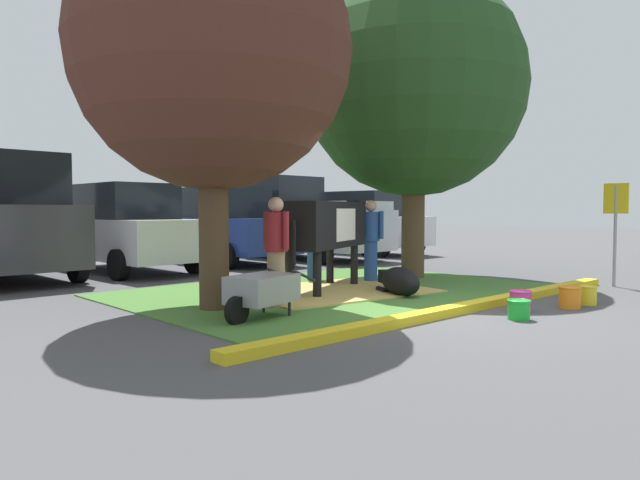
{
  "coord_description": "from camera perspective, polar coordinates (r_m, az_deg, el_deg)",
  "views": [
    {
      "loc": [
        -6.68,
        -4.77,
        1.43
      ],
      "look_at": [
        0.23,
        2.69,
        0.9
      ],
      "focal_mm": 32.53,
      "sensor_mm": 36.0,
      "label": 1
    }
  ],
  "objects": [
    {
      "name": "bucket_pink",
      "position": [
        8.68,
        19.12,
        -5.65
      ],
      "size": [
        0.32,
        0.32,
        0.29
      ],
      "color": "#EA3893",
      "rests_on": "ground"
    },
    {
      "name": "bucket_green",
      "position": [
        8.03,
        18.98,
        -6.46
      ],
      "size": [
        0.31,
        0.31,
        0.26
      ],
      "color": "green",
      "rests_on": "ground"
    },
    {
      "name": "shade_tree_left",
      "position": [
        8.65,
        -10.58,
        17.8
      ],
      "size": [
        3.93,
        3.93,
        5.63
      ],
      "color": "#4C3823",
      "rests_on": "ground"
    },
    {
      "name": "cow_holstein",
      "position": [
        10.2,
        0.65,
        1.44
      ],
      "size": [
        2.98,
        1.66,
        1.61
      ],
      "color": "black",
      "rests_on": "ground"
    },
    {
      "name": "person_visitor_near",
      "position": [
        8.44,
        -4.35,
        -0.85
      ],
      "size": [
        0.34,
        0.53,
        1.62
      ],
      "color": "#9E7F5B",
      "rests_on": "ground"
    },
    {
      "name": "wheelbarrow",
      "position": [
        7.63,
        -5.82,
        -4.9
      ],
      "size": [
        1.62,
        0.85,
        0.63
      ],
      "color": "gray",
      "rests_on": "ground"
    },
    {
      "name": "ground_plane",
      "position": [
        8.33,
        11.59,
        -6.96
      ],
      "size": [
        80.0,
        80.0,
        0.0
      ],
      "primitive_type": "plane",
      "color": "#4C4C4F"
    },
    {
      "name": "curb_yellow",
      "position": [
        8.53,
        14.53,
        -6.36
      ],
      "size": [
        8.39,
        0.24,
        0.12
      ],
      "primitive_type": "cube",
      "color": "yellow",
      "rests_on": "ground"
    },
    {
      "name": "shade_tree_right",
      "position": [
        12.59,
        9.25,
        14.67
      ],
      "size": [
        4.59,
        4.59,
        6.3
      ],
      "color": "brown",
      "rests_on": "ground"
    },
    {
      "name": "parking_sign",
      "position": [
        12.04,
        27.08,
        2.31
      ],
      "size": [
        0.06,
        0.44,
        1.92
      ],
      "color": "#99999E",
      "rests_on": "ground"
    },
    {
      "name": "calf_lying",
      "position": [
        9.76,
        7.81,
        -4.05
      ],
      "size": [
        0.92,
        1.31,
        0.48
      ],
      "color": "black",
      "rests_on": "ground"
    },
    {
      "name": "person_visitor_far",
      "position": [
        11.61,
        -0.64,
        -0.04
      ],
      "size": [
        0.39,
        0.41,
        1.53
      ],
      "color": "#23478C",
      "rests_on": "ground"
    },
    {
      "name": "sedan_red",
      "position": [
        14.05,
        -18.52,
        1.02
      ],
      "size": [
        2.17,
        4.48,
        2.02
      ],
      "color": "silver",
      "rests_on": "ground"
    },
    {
      "name": "bucket_yellow",
      "position": [
        9.64,
        24.87,
        -4.92
      ],
      "size": [
        0.27,
        0.27,
        0.29
      ],
      "color": "yellow",
      "rests_on": "ground"
    },
    {
      "name": "hatchback_white",
      "position": [
        18.93,
        4.3,
        1.64
      ],
      "size": [
        2.17,
        4.48,
        2.02
      ],
      "color": "silver",
      "rests_on": "ground"
    },
    {
      "name": "bucket_orange",
      "position": [
        9.2,
        23.37,
        -5.16
      ],
      "size": [
        0.33,
        0.33,
        0.32
      ],
      "color": "orange",
      "rests_on": "ground"
    },
    {
      "name": "grass_island",
      "position": [
        10.23,
        1.61,
        -5.0
      ],
      "size": [
        7.19,
        5.11,
        0.02
      ],
      "primitive_type": "cube",
      "color": "#477A33",
      "rests_on": "ground"
    },
    {
      "name": "hay_bedding",
      "position": [
        10.05,
        1.17,
        -5.05
      ],
      "size": [
        3.47,
        2.78,
        0.04
      ],
      "primitive_type": "cube",
      "rotation": [
        0.0,
        0.0,
        -0.13
      ],
      "color": "tan",
      "rests_on": "ground"
    },
    {
      "name": "sedan_blue",
      "position": [
        15.69,
        -9.53,
        1.32
      ],
      "size": [
        2.17,
        4.48,
        2.02
      ],
      "color": "navy",
      "rests_on": "ground"
    },
    {
      "name": "person_handler",
      "position": [
        11.38,
        5.03,
        0.14
      ],
      "size": [
        0.34,
        0.51,
        1.62
      ],
      "color": "#23478C",
      "rests_on": "ground"
    },
    {
      "name": "pickup_truck_black",
      "position": [
        17.05,
        -1.85,
        1.93
      ],
      "size": [
        2.4,
        5.48,
        2.42
      ],
      "color": "silver",
      "rests_on": "ground"
    }
  ]
}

